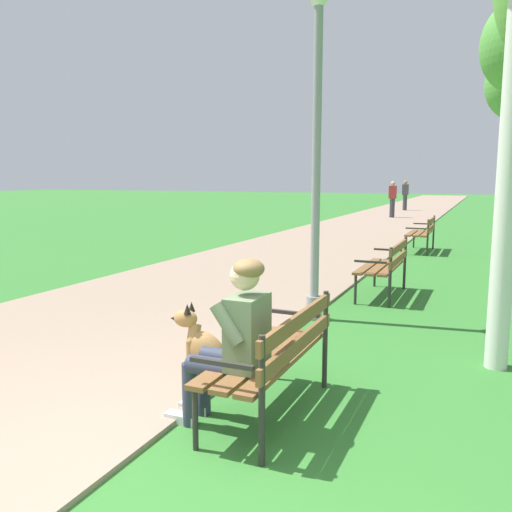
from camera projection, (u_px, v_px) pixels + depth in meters
The scene contains 10 objects.
ground_plane at pixel (131, 489), 3.09m from camera, with size 120.00×120.00×0.00m, color #33752D.
paved_path at pixel (396, 215), 25.74m from camera, with size 4.25×60.00×0.04m, color gray.
park_bench_near at pixel (276, 351), 3.97m from camera, with size 0.55×1.50×0.85m.
park_bench_mid at pixel (386, 263), 8.03m from camera, with size 0.55×1.50×0.85m.
park_bench_far at pixel (423, 231), 12.91m from camera, with size 0.55×1.50×0.85m.
person_seated_on_near_bench at pixel (234, 337), 3.76m from camera, with size 0.74×0.49×1.25m.
dog_shepherd at pixel (210, 354), 4.68m from camera, with size 0.83×0.32×0.71m.
lamp_post_near at pixel (317, 151), 6.50m from camera, with size 0.24×0.24×4.11m.
pedestrian_distant at pixel (392, 199), 23.58m from camera, with size 0.32×0.22×1.65m.
pedestrian_further_distant at pixel (405, 195), 28.76m from camera, with size 0.32×0.22×1.65m.
Camera 1 is at (1.82, -2.32, 1.80)m, focal length 37.18 mm.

